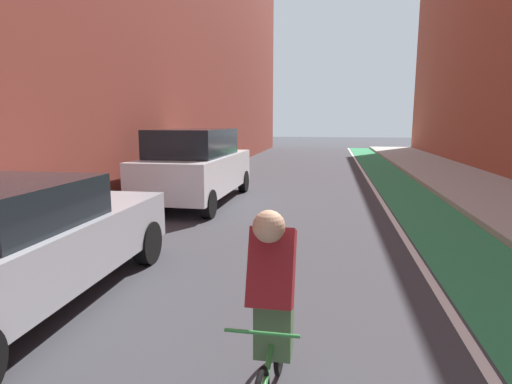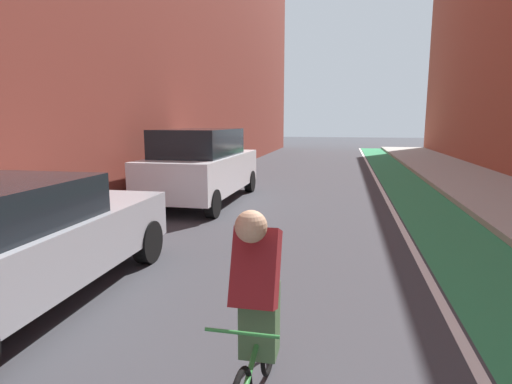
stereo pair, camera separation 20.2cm
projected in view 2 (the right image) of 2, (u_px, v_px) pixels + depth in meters
ground_plane at (308, 200)px, 11.65m from camera, size 96.34×96.34×0.00m
bike_lane_paint at (413, 192)px, 12.95m from camera, size 1.60×43.79×0.00m
lane_divider_stripe at (382, 191)px, 13.14m from camera, size 0.12×43.79×0.00m
sidewalk_right at (498, 193)px, 12.45m from camera, size 3.26×43.79×0.14m
parked_sedan_silver at (14, 242)px, 4.88m from camera, size 1.97×4.51×1.53m
parked_suv_white at (202, 165)px, 11.25m from camera, size 2.01×4.81×1.98m
cyclist_mid at (257, 305)px, 3.06m from camera, size 0.48×1.69×1.60m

